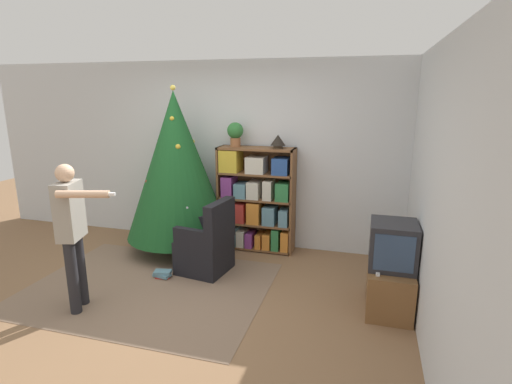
# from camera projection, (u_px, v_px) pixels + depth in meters

# --- Properties ---
(ground_plane) EXTENTS (14.00, 14.00, 0.00)m
(ground_plane) POSITION_uv_depth(u_px,v_px,m) (177.00, 303.00, 4.21)
(ground_plane) COLOR #846042
(wall_back) EXTENTS (8.00, 0.10, 2.60)m
(wall_back) POSITION_uv_depth(u_px,v_px,m) (235.00, 155.00, 5.71)
(wall_back) COLOR silver
(wall_back) RESTS_ON ground_plane
(wall_right) EXTENTS (0.10, 8.00, 2.60)m
(wall_right) POSITION_uv_depth(u_px,v_px,m) (439.00, 201.00, 3.26)
(wall_right) COLOR silver
(wall_right) RESTS_ON ground_plane
(area_rug) EXTENTS (2.67, 2.03, 0.01)m
(area_rug) POSITION_uv_depth(u_px,v_px,m) (149.00, 287.00, 4.56)
(area_rug) COLOR #7F6651
(area_rug) RESTS_ON ground_plane
(bookshelf) EXTENTS (1.06, 0.33, 1.45)m
(bookshelf) POSITION_uv_depth(u_px,v_px,m) (254.00, 201.00, 5.53)
(bookshelf) COLOR brown
(bookshelf) RESTS_ON ground_plane
(tv_stand) EXTENTS (0.44, 0.72, 0.47)m
(tv_stand) POSITION_uv_depth(u_px,v_px,m) (389.00, 287.00, 4.06)
(tv_stand) COLOR brown
(tv_stand) RESTS_ON ground_plane
(television) EXTENTS (0.45, 0.47, 0.46)m
(television) POSITION_uv_depth(u_px,v_px,m) (393.00, 245.00, 3.95)
(television) COLOR #28282D
(television) RESTS_ON tv_stand
(game_remote) EXTENTS (0.04, 0.12, 0.02)m
(game_remote) POSITION_uv_depth(u_px,v_px,m) (378.00, 273.00, 3.84)
(game_remote) COLOR white
(game_remote) RESTS_ON tv_stand
(christmas_tree) EXTENTS (1.42, 1.42, 2.26)m
(christmas_tree) POSITION_uv_depth(u_px,v_px,m) (177.00, 166.00, 5.39)
(christmas_tree) COLOR #4C3323
(christmas_tree) RESTS_ON ground_plane
(armchair) EXTENTS (0.64, 0.64, 0.92)m
(armchair) POSITION_uv_depth(u_px,v_px,m) (207.00, 247.00, 4.89)
(armchair) COLOR black
(armchair) RESTS_ON ground_plane
(standing_person) EXTENTS (0.70, 0.45, 1.51)m
(standing_person) POSITION_uv_depth(u_px,v_px,m) (72.00, 226.00, 3.91)
(standing_person) COLOR #232328
(standing_person) RESTS_ON ground_plane
(potted_plant) EXTENTS (0.22, 0.22, 0.33)m
(potted_plant) POSITION_uv_depth(u_px,v_px,m) (235.00, 133.00, 5.39)
(potted_plant) COLOR #935B38
(potted_plant) RESTS_ON bookshelf
(table_lamp) EXTENTS (0.20, 0.20, 0.18)m
(table_lamp) POSITION_uv_depth(u_px,v_px,m) (278.00, 141.00, 5.25)
(table_lamp) COLOR #473828
(table_lamp) RESTS_ON bookshelf
(book_pile_near_tree) EXTENTS (0.21, 0.16, 0.11)m
(book_pile_near_tree) POSITION_uv_depth(u_px,v_px,m) (202.00, 258.00, 5.25)
(book_pile_near_tree) COLOR #2D7A42
(book_pile_near_tree) RESTS_ON ground_plane
(book_pile_by_chair) EXTENTS (0.22, 0.16, 0.09)m
(book_pile_by_chair) POSITION_uv_depth(u_px,v_px,m) (163.00, 274.00, 4.78)
(book_pile_by_chair) COLOR #B22D28
(book_pile_by_chair) RESTS_ON ground_plane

